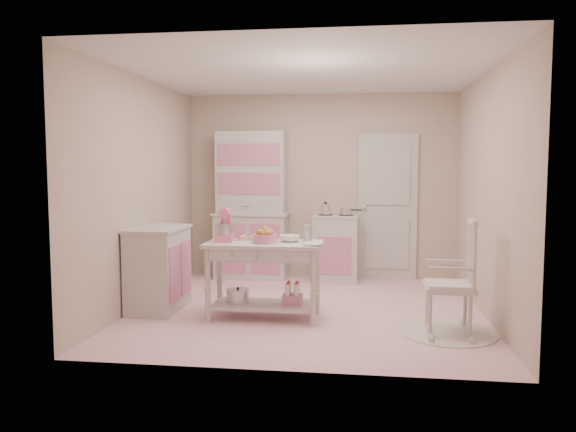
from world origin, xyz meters
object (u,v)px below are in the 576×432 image
Objects in this scene: hutch at (251,205)px; base_cabinet at (158,269)px; bread_basket at (265,239)px; rocking_chair at (449,276)px; stove at (336,248)px; stand_mixer at (225,225)px; work_table at (264,280)px.

base_cabinet is (-0.67, -1.88, -0.58)m from hutch.
rocking_chair is at bearing -8.27° from bread_basket.
bread_basket is at bearing -107.01° from stove.
bread_basket is (0.44, -0.07, -0.12)m from stand_mixer.
hutch is 1.33m from stove.
rocking_chair is at bearing -14.77° from stand_mixer.
hutch reaches higher than base_cabinet.
stand_mixer is (0.13, -2.04, -0.07)m from hutch.
hutch is 3.40m from rocking_chair.
hutch is at bearing 105.10° from bread_basket.
stand_mixer is 1.36× the size of bread_basket.
stand_mixer is (-0.42, 0.02, 0.57)m from work_table.
hutch reaches higher than rocking_chair.
stand_mixer reaches higher than work_table.
base_cabinet is at bearing 162.21° from stand_mixer.
hutch is 6.12× the size of stand_mixer.
stand_mixer is at bearing 177.27° from work_table.
bread_basket is at bearing -74.90° from hutch.
hutch is 2.05m from stand_mixer.
work_table is 3.53× the size of stand_mixer.
rocking_chair is (2.38, -2.37, -0.49)m from hutch.
base_cabinet is at bearing 169.41° from bread_basket.
hutch is 8.32× the size of bread_basket.
bread_basket is at bearing -15.39° from stand_mixer.
bread_basket is (-0.63, -2.06, 0.39)m from stove.
work_table is (1.22, -0.18, -0.06)m from base_cabinet.
hutch is at bearing 104.93° from work_table.
hutch reaches higher than stove.
rocking_chair reaches higher than stove.
work_table is at bearing -75.07° from hutch.
stove is at bearing 119.31° from rocking_chair.
base_cabinet is at bearing 171.52° from work_table.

